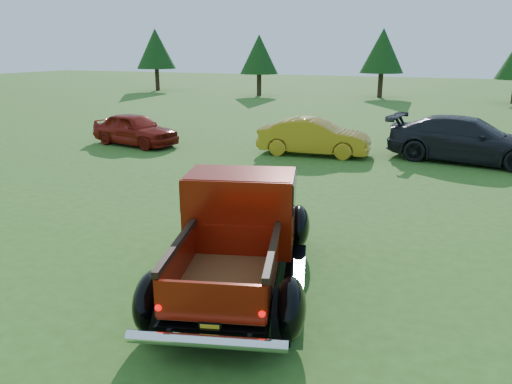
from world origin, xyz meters
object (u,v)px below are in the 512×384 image
at_px(pickup_truck, 241,228).
at_px(show_car_red, 135,129).
at_px(show_car_grey, 467,140).
at_px(show_car_yellow, 314,137).
at_px(tree_west, 259,54).
at_px(tree_mid_left, 383,51).
at_px(tree_far_west, 156,49).

xyz_separation_m(pickup_truck, show_car_red, (-8.42, 8.89, -0.21)).
height_order(show_car_red, show_car_grey, show_car_grey).
xyz_separation_m(show_car_red, show_car_yellow, (6.82, 0.85, 0.02)).
distance_m(tree_west, show_car_grey, 24.73).
height_order(tree_mid_left, show_car_yellow, tree_mid_left).
height_order(tree_far_west, pickup_truck, tree_far_west).
relative_size(tree_far_west, show_car_red, 1.45).
xyz_separation_m(tree_west, tree_mid_left, (9.00, 2.00, 0.27)).
relative_size(tree_west, show_car_red, 1.28).
distance_m(tree_far_west, tree_mid_left, 19.03).
bearing_deg(pickup_truck, show_car_red, 117.63).
bearing_deg(show_car_yellow, tree_west, 21.59).
relative_size(tree_west, tree_mid_left, 0.92).
relative_size(tree_far_west, pickup_truck, 1.05).
height_order(pickup_truck, show_car_yellow, pickup_truck).
bearing_deg(show_car_grey, show_car_red, 106.95).
bearing_deg(pickup_truck, show_car_grey, 56.99).
distance_m(pickup_truck, show_car_red, 12.24).
xyz_separation_m(show_car_red, show_car_grey, (11.69, 1.70, 0.11)).
height_order(show_car_yellow, show_car_grey, show_car_grey).
distance_m(tree_mid_left, show_car_yellow, 22.44).
distance_m(tree_mid_left, show_car_red, 23.88).
bearing_deg(show_car_yellow, show_car_grey, -85.46).
xyz_separation_m(pickup_truck, show_car_grey, (3.27, 10.59, -0.10)).
height_order(pickup_truck, show_car_grey, pickup_truck).
distance_m(tree_mid_left, pickup_truck, 32.20).
relative_size(tree_west, show_car_yellow, 1.21).
height_order(tree_far_west, tree_mid_left, tree_far_west).
xyz_separation_m(tree_west, show_car_red, (3.50, -21.07, -2.50)).
bearing_deg(tree_far_west, tree_mid_left, 3.01).
bearing_deg(tree_west, tree_mid_left, 12.53).
height_order(show_car_red, show_car_yellow, show_car_yellow).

